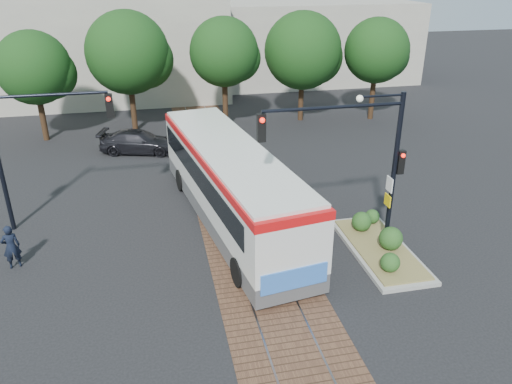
# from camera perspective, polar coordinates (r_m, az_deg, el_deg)

# --- Properties ---
(ground) EXTENTS (120.00, 120.00, 0.00)m
(ground) POSITION_cam_1_polar(r_m,az_deg,el_deg) (19.50, -0.27, -6.89)
(ground) COLOR black
(ground) RESTS_ON ground
(trackbed) EXTENTS (3.60, 40.00, 0.02)m
(trackbed) POSITION_cam_1_polar(r_m,az_deg,el_deg) (22.93, -2.37, -1.74)
(trackbed) COLOR brown
(trackbed) RESTS_ON ground
(tree_row) EXTENTS (26.40, 5.60, 7.67)m
(tree_row) POSITION_cam_1_polar(r_m,az_deg,el_deg) (33.41, -4.30, 15.45)
(tree_row) COLOR #382314
(tree_row) RESTS_ON ground
(warehouses) EXTENTS (40.00, 13.00, 8.00)m
(warehouses) POSITION_cam_1_polar(r_m,az_deg,el_deg) (45.52, -8.89, 16.41)
(warehouses) COLOR #ADA899
(warehouses) RESTS_ON ground
(city_bus) EXTENTS (4.60, 12.95, 3.40)m
(city_bus) POSITION_cam_1_polar(r_m,az_deg,el_deg) (20.94, -2.96, 1.27)
(city_bus) COLOR #47474A
(city_bus) RESTS_ON ground
(traffic_island) EXTENTS (2.20, 5.20, 1.13)m
(traffic_island) POSITION_cam_1_polar(r_m,az_deg,el_deg) (20.04, 13.95, -5.66)
(traffic_island) COLOR gray
(traffic_island) RESTS_ON ground
(signal_pole_main) EXTENTS (5.49, 0.46, 6.00)m
(signal_pole_main) POSITION_cam_1_polar(r_m,az_deg,el_deg) (18.12, 12.32, 4.58)
(signal_pole_main) COLOR black
(signal_pole_main) RESTS_ON ground
(signal_pole_left) EXTENTS (4.99, 0.34, 6.00)m
(signal_pole_left) POSITION_cam_1_polar(r_m,az_deg,el_deg) (21.77, -24.89, 5.42)
(signal_pole_left) COLOR black
(signal_pole_left) RESTS_ON ground
(officer) EXTENTS (0.72, 0.57, 1.72)m
(officer) POSITION_cam_1_polar(r_m,az_deg,el_deg) (20.24, -26.20, -5.63)
(officer) COLOR black
(officer) RESTS_ON ground
(parked_car) EXTENTS (4.85, 2.96, 1.31)m
(parked_car) POSITION_cam_1_polar(r_m,az_deg,el_deg) (30.20, -13.25, 5.62)
(parked_car) COLOR black
(parked_car) RESTS_ON ground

